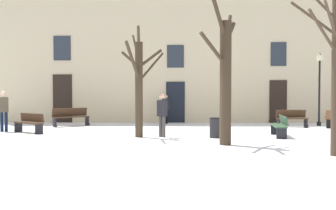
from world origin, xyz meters
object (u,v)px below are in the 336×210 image
Objects in this scene: tree_foreground at (225,76)px; bench_facing_shops at (292,118)px; bench_by_litter_bin at (71,117)px; bench_far_corner at (280,126)px; tree_left_of_center at (139,82)px; tree_center at (335,66)px; person_strolling at (4,109)px; streetlamp at (319,81)px; bench_back_to_back_right at (29,123)px; litter_bin at (215,128)px; person_by_shop_door at (162,113)px; person_crossing_plaza at (166,108)px.

tree_foreground reaches higher than bench_facing_shops.
bench_far_corner is at bearing -61.31° from bench_by_litter_bin.
bench_facing_shops is at bearing 31.31° from tree_left_of_center.
tree_center is 13.85m from person_strolling.
bench_by_litter_bin is (-3.94, 4.81, -1.67)m from tree_left_of_center.
bench_by_litter_bin is at bearing -177.02° from streetlamp.
bench_back_to_back_right is 0.88× the size of bench_far_corner.
litter_bin is 0.44× the size of bench_far_corner.
litter_bin is 2.66m from bench_far_corner.
tree_left_of_center is 1.52m from person_by_shop_door.
person_by_shop_door is at bearing 134.18° from tree_foreground.
bench_far_corner is at bearing 152.70° from person_strolling.
bench_back_to_back_right reaches higher than bench_far_corner.
bench_far_corner is at bearing -115.96° from bench_facing_shops.
tree_left_of_center is 3.45m from litter_bin.
tree_center is 2.67× the size of bench_by_litter_bin.
tree_left_of_center is 7.47m from tree_center.
person_by_shop_door is (-6.23, -4.35, 0.49)m from bench_facing_shops.
tree_foreground is 3.07× the size of person_crossing_plaza.
bench_by_litter_bin is at bearing 110.25° from bench_back_to_back_right.
tree_left_of_center is at bearing 143.29° from person_strolling.
bench_far_corner is 1.10× the size of person_crossing_plaza.
tree_left_of_center is 2.51× the size of person_strolling.
tree_foreground reaches higher than streetlamp.
bench_by_litter_bin reaches higher than bench_far_corner.
person_strolling reaches higher than bench_back_to_back_right.
litter_bin is at bearing -136.08° from streetlamp.
person_crossing_plaza is 8.40m from person_strolling.
tree_center reaches higher than bench_back_to_back_right.
bench_far_corner is 0.98× the size of person_strolling.
litter_bin is at bearing -4.14° from tree_left_of_center.
person_by_shop_door is (-2.04, 0.21, 0.55)m from litter_bin.
tree_center reaches higher than bench_facing_shops.
streetlamp is 2.15× the size of bench_by_litter_bin.
tree_center is 6.04× the size of litter_bin.
bench_facing_shops is at bearing -38.13° from bench_by_litter_bin.
bench_far_corner is at bearing 93.93° from tree_center.
bench_by_litter_bin is 11.09m from bench_facing_shops.
bench_facing_shops is (7.14, 4.34, -1.72)m from tree_left_of_center.
bench_facing_shops is (4.03, 6.61, -1.86)m from tree_foreground.
bench_by_litter_bin is at bearing 134.88° from tree_foreground.
bench_back_to_back_right is 5.99m from person_by_shop_door.
tree_center is 3.03× the size of bench_facing_shops.
streetlamp is (2.96, 10.05, -0.18)m from tree_center.
tree_left_of_center is 0.96× the size of tree_center.
tree_center is at bearing -124.72° from person_crossing_plaza.
litter_bin is at bearing -71.79° from bench_by_litter_bin.
bench_facing_shops is at bearing 171.09° from person_strolling.
tree_center is at bearing -55.95° from litter_bin.
bench_back_to_back_right is at bearing -163.73° from streetlamp.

